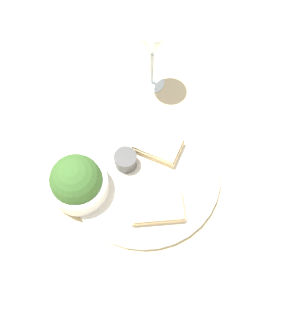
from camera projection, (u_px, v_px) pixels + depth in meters
ground_plane at (144, 174)px, 0.68m from camera, size 4.00×4.00×0.00m
dinner_plate at (144, 173)px, 0.68m from camera, size 0.31×0.31×0.01m
salad_bowl at (77, 182)px, 0.62m from camera, size 0.12×0.12×0.10m
sauce_ramekin at (126, 160)px, 0.66m from camera, size 0.05×0.05×0.03m
cheese_toast_near at (157, 207)px, 0.63m from camera, size 0.12×0.09×0.03m
cheese_toast_far at (158, 145)px, 0.68m from camera, size 0.11×0.08×0.03m
wine_glass at (153, 44)px, 0.66m from camera, size 0.08×0.08×0.17m
napkin at (189, 300)px, 0.59m from camera, size 0.16×0.18×0.01m
fork at (36, 139)px, 0.71m from camera, size 0.14×0.11×0.01m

